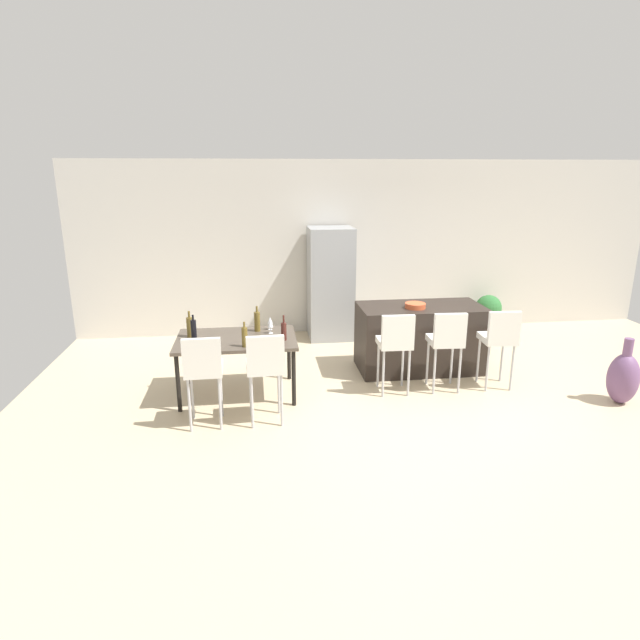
% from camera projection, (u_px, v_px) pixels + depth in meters
% --- Properties ---
extents(ground_plane, '(10.00, 10.00, 0.00)m').
position_uv_depth(ground_plane, '(415.00, 390.00, 6.74)').
color(ground_plane, '#C6B28E').
extents(back_wall, '(10.00, 0.12, 2.90)m').
position_uv_depth(back_wall, '(371.00, 247.00, 9.02)').
color(back_wall, beige).
rests_on(back_wall, ground_plane).
extents(kitchen_island, '(1.71, 0.83, 0.92)m').
position_uv_depth(kitchen_island, '(420.00, 338.00, 7.34)').
color(kitchen_island, black).
rests_on(kitchen_island, ground_plane).
extents(bar_chair_left, '(0.41, 0.41, 1.05)m').
position_uv_depth(bar_chair_left, '(395.00, 341.00, 6.45)').
color(bar_chair_left, silver).
rests_on(bar_chair_left, ground_plane).
extents(bar_chair_middle, '(0.42, 0.42, 1.05)m').
position_uv_depth(bar_chair_middle, '(447.00, 339.00, 6.53)').
color(bar_chair_middle, silver).
rests_on(bar_chair_middle, ground_plane).
extents(bar_chair_right, '(0.42, 0.42, 1.05)m').
position_uv_depth(bar_chair_right, '(500.00, 336.00, 6.61)').
color(bar_chair_right, silver).
rests_on(bar_chair_right, ground_plane).
extents(dining_table, '(1.46, 0.96, 0.74)m').
position_uv_depth(dining_table, '(236.00, 343.00, 6.43)').
color(dining_table, '#4C4238').
rests_on(dining_table, ground_plane).
extents(dining_chair_near, '(0.41, 0.41, 1.05)m').
position_uv_depth(dining_chair_near, '(203.00, 367.00, 5.58)').
color(dining_chair_near, silver).
rests_on(dining_chair_near, ground_plane).
extents(dining_chair_far, '(0.42, 0.42, 1.05)m').
position_uv_depth(dining_chair_far, '(265.00, 364.00, 5.66)').
color(dining_chair_far, silver).
rests_on(dining_chair_far, ground_plane).
extents(wine_bottle_end, '(0.08, 0.08, 0.33)m').
position_uv_depth(wine_bottle_end, '(257.00, 321.00, 6.66)').
color(wine_bottle_end, brown).
rests_on(wine_bottle_end, dining_table).
extents(wine_bottle_right, '(0.07, 0.07, 0.31)m').
position_uv_depth(wine_bottle_right, '(284.00, 331.00, 6.30)').
color(wine_bottle_right, '#471E19').
rests_on(wine_bottle_right, dining_table).
extents(wine_bottle_far, '(0.07, 0.07, 0.30)m').
position_uv_depth(wine_bottle_far, '(245.00, 337.00, 6.06)').
color(wine_bottle_far, brown).
rests_on(wine_bottle_far, dining_table).
extents(wine_bottle_middle, '(0.07, 0.07, 0.32)m').
position_uv_depth(wine_bottle_middle, '(194.00, 330.00, 6.28)').
color(wine_bottle_middle, black).
rests_on(wine_bottle_middle, dining_table).
extents(wine_bottle_left, '(0.08, 0.08, 0.33)m').
position_uv_depth(wine_bottle_left, '(190.00, 327.00, 6.42)').
color(wine_bottle_left, brown).
rests_on(wine_bottle_left, dining_table).
extents(wine_glass_near, '(0.07, 0.07, 0.17)m').
position_uv_depth(wine_glass_near, '(270.00, 320.00, 6.72)').
color(wine_glass_near, silver).
rests_on(wine_glass_near, dining_table).
extents(wine_glass_corner, '(0.07, 0.07, 0.17)m').
position_uv_depth(wine_glass_corner, '(270.00, 324.00, 6.57)').
color(wine_glass_corner, silver).
rests_on(wine_glass_corner, dining_table).
extents(refrigerator, '(0.72, 0.68, 1.84)m').
position_uv_depth(refrigerator, '(330.00, 284.00, 8.65)').
color(refrigerator, '#939699').
rests_on(refrigerator, ground_plane).
extents(fruit_bowl, '(0.28, 0.28, 0.07)m').
position_uv_depth(fruit_bowl, '(415.00, 306.00, 7.09)').
color(fruit_bowl, '#C6512D').
rests_on(fruit_bowl, kitchen_island).
extents(floor_vase, '(0.36, 0.36, 0.82)m').
position_uv_depth(floor_vase, '(623.00, 378.00, 6.28)').
color(floor_vase, '#704C75').
rests_on(floor_vase, ground_plane).
extents(potted_plant, '(0.45, 0.45, 0.64)m').
position_uv_depth(potted_plant, '(488.00, 310.00, 9.12)').
color(potted_plant, '#38383D').
rests_on(potted_plant, ground_plane).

